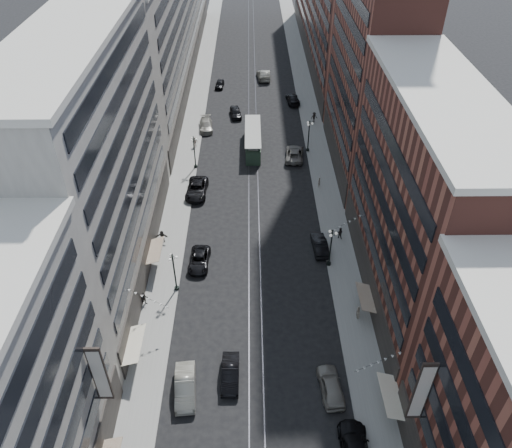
{
  "coord_description": "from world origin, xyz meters",
  "views": [
    {
      "loc": [
        -0.37,
        -13.3,
        42.59
      ],
      "look_at": [
        0.2,
        34.08,
        5.0
      ],
      "focal_mm": 35.0,
      "sensor_mm": 36.0,
      "label": 1
    }
  ],
  "objects_px": {
    "car_14": "(266,75)",
    "pedestrian_6": "(195,142)",
    "car_5": "(230,374)",
    "car_9": "(220,84)",
    "streetcar": "(253,140)",
    "car_extra_0": "(263,75)",
    "car_13": "(236,112)",
    "car_2": "(199,260)",
    "car_12": "(293,99)",
    "pedestrian_5": "(162,236)",
    "pedestrian_9": "(314,117)",
    "pedestrian_2": "(144,299)",
    "car_11": "(294,154)",
    "lamppost_sw_mid": "(194,151)",
    "car_4": "(331,386)",
    "car_10": "(320,245)",
    "pedestrian_4": "(358,312)",
    "pedestrian_8": "(319,182)",
    "lamppost_se_far": "(331,246)",
    "car_7": "(197,189)",
    "lamppost_sw_far": "(174,271)",
    "car_1": "(185,387)",
    "car_8": "(206,125)",
    "pedestrian_7": "(340,233)",
    "lamppost_se_mid": "(309,135)"
  },
  "relations": [
    {
      "from": "streetcar",
      "to": "pedestrian_4",
      "type": "relative_size",
      "value": 6.75
    },
    {
      "from": "pedestrian_2",
      "to": "pedestrian_4",
      "type": "bearing_deg",
      "value": -27.6
    },
    {
      "from": "streetcar",
      "to": "pedestrian_9",
      "type": "relative_size",
      "value": 6.17
    },
    {
      "from": "car_7",
      "to": "pedestrian_6",
      "type": "distance_m",
      "value": 13.94
    },
    {
      "from": "car_12",
      "to": "pedestrian_5",
      "type": "xyz_separation_m",
      "value": [
        -20.04,
        -42.32,
        0.2
      ]
    },
    {
      "from": "lamppost_se_far",
      "to": "car_11",
      "type": "relative_size",
      "value": 0.91
    },
    {
      "from": "pedestrian_9",
      "to": "car_9",
      "type": "bearing_deg",
      "value": 120.51
    },
    {
      "from": "pedestrian_7",
      "to": "pedestrian_2",
      "type": "bearing_deg",
      "value": 50.54
    },
    {
      "from": "streetcar",
      "to": "car_10",
      "type": "relative_size",
      "value": 2.41
    },
    {
      "from": "pedestrian_4",
      "to": "pedestrian_8",
      "type": "relative_size",
      "value": 1.14
    },
    {
      "from": "car_9",
      "to": "car_11",
      "type": "distance_m",
      "value": 32.07
    },
    {
      "from": "car_extra_0",
      "to": "car_12",
      "type": "bearing_deg",
      "value": 109.68
    },
    {
      "from": "lamppost_sw_far",
      "to": "car_4",
      "type": "xyz_separation_m",
      "value": [
        16.33,
        -13.69,
        -2.23
      ]
    },
    {
      "from": "car_14",
      "to": "pedestrian_5",
      "type": "height_order",
      "value": "pedestrian_5"
    },
    {
      "from": "car_9",
      "to": "pedestrian_5",
      "type": "bearing_deg",
      "value": -91.09
    },
    {
      "from": "car_1",
      "to": "car_5",
      "type": "height_order",
      "value": "car_1"
    },
    {
      "from": "car_5",
      "to": "car_9",
      "type": "height_order",
      "value": "car_5"
    },
    {
      "from": "car_14",
      "to": "car_5",
      "type": "bearing_deg",
      "value": 85.94
    },
    {
      "from": "car_2",
      "to": "pedestrian_8",
      "type": "distance_m",
      "value": 23.81
    },
    {
      "from": "car_1",
      "to": "car_extra_0",
      "type": "relative_size",
      "value": 0.9
    },
    {
      "from": "lamppost_se_mid",
      "to": "car_10",
      "type": "height_order",
      "value": "lamppost_se_mid"
    },
    {
      "from": "streetcar",
      "to": "car_2",
      "type": "relative_size",
      "value": 2.25
    },
    {
      "from": "car_13",
      "to": "pedestrian_2",
      "type": "bearing_deg",
      "value": -109.08
    },
    {
      "from": "car_12",
      "to": "car_extra_0",
      "type": "xyz_separation_m",
      "value": [
        -5.64,
        12.19,
        0.06
      ]
    },
    {
      "from": "lamppost_sw_mid",
      "to": "pedestrian_9",
      "type": "distance_m",
      "value": 25.76
    },
    {
      "from": "car_12",
      "to": "car_8",
      "type": "bearing_deg",
      "value": 27.71
    },
    {
      "from": "car_5",
      "to": "lamppost_se_far",
      "type": "bearing_deg",
      "value": 54.14
    },
    {
      "from": "lamppost_sw_far",
      "to": "pedestrian_8",
      "type": "xyz_separation_m",
      "value": [
        19.09,
        21.29,
        -2.18
      ]
    },
    {
      "from": "streetcar",
      "to": "car_extra_0",
      "type": "xyz_separation_m",
      "value": [
        2.39,
        29.96,
        -0.64
      ]
    },
    {
      "from": "streetcar",
      "to": "car_9",
      "type": "distance_m",
      "value": 26.5
    },
    {
      "from": "car_5",
      "to": "pedestrian_6",
      "type": "relative_size",
      "value": 2.82
    },
    {
      "from": "streetcar",
      "to": "car_9",
      "type": "height_order",
      "value": "streetcar"
    },
    {
      "from": "pedestrian_7",
      "to": "pedestrian_9",
      "type": "height_order",
      "value": "pedestrian_9"
    },
    {
      "from": "car_12",
      "to": "car_5",
      "type": "bearing_deg",
      "value": 74.68
    },
    {
      "from": "lamppost_sw_mid",
      "to": "car_4",
      "type": "relative_size",
      "value": 1.09
    },
    {
      "from": "car_8",
      "to": "pedestrian_6",
      "type": "xyz_separation_m",
      "value": [
        -1.4,
        -6.51,
        0.2
      ]
    },
    {
      "from": "car_11",
      "to": "car_9",
      "type": "bearing_deg",
      "value": -58.74
    },
    {
      "from": "car_10",
      "to": "lamppost_sw_mid",
      "type": "bearing_deg",
      "value": -52.21
    },
    {
      "from": "car_13",
      "to": "car_2",
      "type": "bearing_deg",
      "value": -103.15
    },
    {
      "from": "car_1",
      "to": "car_7",
      "type": "xyz_separation_m",
      "value": [
        -1.6,
        33.38,
        -0.01
      ]
    },
    {
      "from": "car_13",
      "to": "car_5",
      "type": "bearing_deg",
      "value": -97.34
    },
    {
      "from": "car_14",
      "to": "pedestrian_6",
      "type": "bearing_deg",
      "value": 66.64
    },
    {
      "from": "car_9",
      "to": "car_12",
      "type": "xyz_separation_m",
      "value": [
        14.83,
        -7.84,
        0.11
      ]
    },
    {
      "from": "pedestrian_6",
      "to": "car_5",
      "type": "bearing_deg",
      "value": 112.73
    },
    {
      "from": "pedestrian_2",
      "to": "car_7",
      "type": "bearing_deg",
      "value": 57.33
    },
    {
      "from": "lamppost_sw_far",
      "to": "pedestrian_2",
      "type": "relative_size",
      "value": 3.15
    },
    {
      "from": "pedestrian_2",
      "to": "car_11",
      "type": "xyz_separation_m",
      "value": [
        19.3,
        32.18,
        -0.19
      ]
    },
    {
      "from": "pedestrian_6",
      "to": "car_10",
      "type": "bearing_deg",
      "value": 138.03
    },
    {
      "from": "car_2",
      "to": "pedestrian_4",
      "type": "bearing_deg",
      "value": -23.42
    },
    {
      "from": "car_5",
      "to": "pedestrian_7",
      "type": "bearing_deg",
      "value": 57.16
    }
  ]
}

